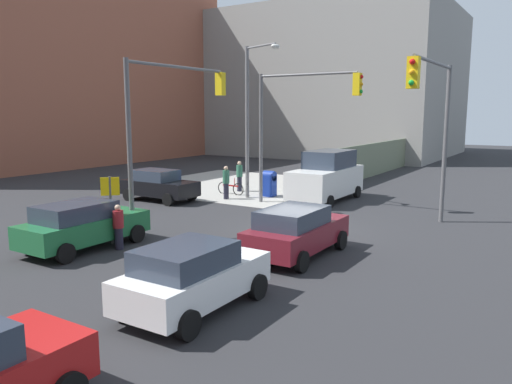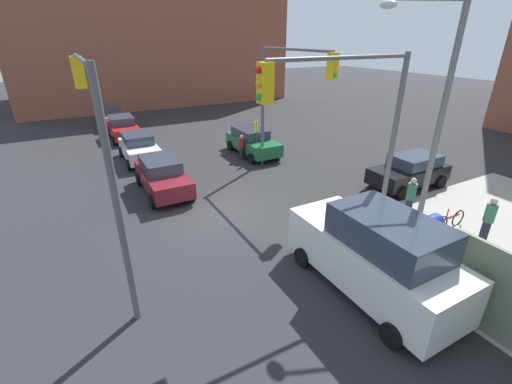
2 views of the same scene
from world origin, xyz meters
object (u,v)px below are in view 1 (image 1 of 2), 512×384
at_px(coupe_white, 192,276).
at_px(pedestrian_walking_north, 239,176).
at_px(traffic_signal_nw_corner, 171,111).
at_px(street_lamp_corner, 251,111).
at_px(pedestrian_waiting, 226,182).
at_px(traffic_signal_se_corner, 435,111).
at_px(sedan_green, 83,225).
at_px(traffic_signal_ne_corner, 297,112).
at_px(bicycle_leaning_on_fence, 231,188).
at_px(mailbox_blue, 269,183).
at_px(pedestrian_crossing, 118,226).
at_px(smokestack, 191,91).
at_px(sedan_black, 158,185).
at_px(hatchback_maroon, 296,231).
at_px(van_white_delivery, 327,176).

distance_m(coupe_white, pedestrian_walking_north, 17.89).
relative_size(traffic_signal_nw_corner, street_lamp_corner, 0.81).
height_order(coupe_white, pedestrian_waiting, pedestrian_waiting).
height_order(traffic_signal_se_corner, sedan_green, traffic_signal_se_corner).
relative_size(traffic_signal_ne_corner, bicycle_leaning_on_fence, 3.71).
xyz_separation_m(street_lamp_corner, pedestrian_waiting, (-0.86, 1.04, -3.77)).
xyz_separation_m(street_lamp_corner, mailbox_blue, (1.14, -0.46, -3.94)).
xyz_separation_m(mailbox_blue, pedestrian_crossing, (-12.00, -1.20, 0.03)).
distance_m(smokestack, sedan_black, 35.29).
bearing_deg(pedestrian_crossing, pedestrian_walking_north, 61.15).
height_order(traffic_signal_ne_corner, mailbox_blue, traffic_signal_ne_corner).
bearing_deg(smokestack, traffic_signal_ne_corner, -132.56).
bearing_deg(hatchback_maroon, bicycle_leaning_on_fence, 44.82).
bearing_deg(coupe_white, sedan_black, 46.15).
bearing_deg(pedestrian_waiting, traffic_signal_nw_corner, 130.60).
xyz_separation_m(street_lamp_corner, sedan_black, (-3.10, 3.81, -3.86)).
relative_size(smokestack, traffic_signal_nw_corner, 2.20).
height_order(smokestack, hatchback_maroon, smokestack).
height_order(sedan_black, pedestrian_waiting, pedestrian_waiting).
distance_m(traffic_signal_se_corner, coupe_white, 11.87).
bearing_deg(van_white_delivery, sedan_green, 166.86).
bearing_deg(traffic_signal_se_corner, bicycle_leaning_on_fence, 74.24).
bearing_deg(traffic_signal_se_corner, sedan_black, 91.41).
xyz_separation_m(smokestack, hatchback_maroon, (-33.15, -31.68, -6.30)).
distance_m(mailbox_blue, pedestrian_crossing, 12.06).
height_order(smokestack, pedestrian_crossing, smokestack).
xyz_separation_m(traffic_signal_ne_corner, sedan_black, (-2.54, 6.84, -3.79)).
distance_m(hatchback_maroon, pedestrian_walking_north, 13.61).
bearing_deg(hatchback_maroon, smokestack, 43.70).
xyz_separation_m(street_lamp_corner, pedestrian_crossing, (-10.86, -1.66, -3.91)).
height_order(hatchback_maroon, pedestrian_crossing, hatchback_maroon).
bearing_deg(hatchback_maroon, coupe_white, -179.58).
xyz_separation_m(traffic_signal_se_corner, van_white_delivery, (4.41, 6.30, -3.37)).
height_order(traffic_signal_nw_corner, traffic_signal_se_corner, same).
height_order(mailbox_blue, bicycle_leaning_on_fence, mailbox_blue).
xyz_separation_m(street_lamp_corner, hatchback_maroon, (-8.39, -7.14, -3.86)).
relative_size(sedan_black, pedestrian_crossing, 2.66).
height_order(traffic_signal_nw_corner, sedan_green, traffic_signal_nw_corner).
height_order(sedan_black, pedestrian_walking_north, pedestrian_walking_north).
bearing_deg(smokestack, bicycle_leaning_on_fence, -136.72).
bearing_deg(bicycle_leaning_on_fence, traffic_signal_ne_corner, -102.99).
xyz_separation_m(sedan_green, sedan_black, (8.38, 4.40, -0.00)).
bearing_deg(traffic_signal_ne_corner, bicycle_leaning_on_fence, 77.01).
xyz_separation_m(mailbox_blue, sedan_green, (-12.62, -0.14, 0.08)).
distance_m(street_lamp_corner, hatchback_maroon, 11.67).
distance_m(traffic_signal_nw_corner, traffic_signal_ne_corner, 7.04).
height_order(street_lamp_corner, bicycle_leaning_on_fence, street_lamp_corner).
height_order(sedan_black, bicycle_leaning_on_fence, sedan_black).
xyz_separation_m(coupe_white, pedestrian_waiting, (12.79, 8.22, 0.09)).
bearing_deg(coupe_white, traffic_signal_se_corner, -14.32).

